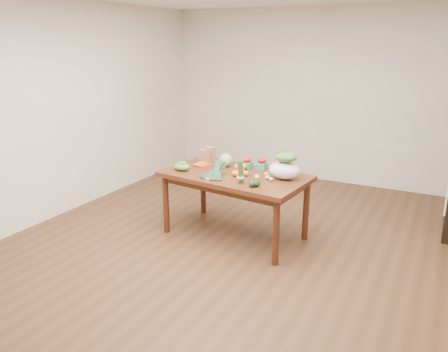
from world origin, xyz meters
The scene contains 24 objects.
floor centered at (0.00, 0.00, 0.00)m, with size 6.00×6.00×0.00m, color #53311C.
room_walls centered at (0.00, 0.00, 1.35)m, with size 5.02×6.02×2.70m.
dining_table centered at (-0.18, 0.37, 0.38)m, with size 1.60×0.89×0.75m, color #522813.
dish_towel centered at (1.96, 1.40, 0.55)m, with size 0.02×0.28×0.45m, color white.
paper_bag centered at (-0.76, 0.75, 0.83)m, with size 0.23×0.20×0.17m, color brown, non-canonical shape.
cabbage centered at (-0.41, 0.59, 0.83)m, with size 0.16×0.16×0.16m, color #82B065.
strawberry_basket_a centered at (-0.17, 0.65, 0.80)m, with size 0.12×0.12×0.11m, color red, non-canonical shape.
strawberry_basket_b centered at (0.00, 0.71, 0.80)m, with size 0.11×0.11×0.10m, color red, non-canonical shape.
orange_a centered at (-0.23, 0.53, 0.79)m, with size 0.07×0.07×0.07m, color orange.
orange_b centered at (-0.17, 0.55, 0.79)m, with size 0.08×0.08×0.08m, color orange.
orange_c centered at (-0.13, 0.42, 0.79)m, with size 0.07×0.07×0.07m, color #FF640F.
mandarin_cluster centered at (-0.10, 0.33, 0.80)m, with size 0.18×0.18×0.10m, color orange, non-canonical shape.
carrots centered at (-0.66, 0.51, 0.76)m, with size 0.22×0.22×0.03m, color #FF5B15, non-canonical shape.
snap_pea_bag centered at (-0.79, 0.22, 0.79)m, with size 0.20×0.15×0.09m, color green.
kale_bunch centered at (-0.33, 0.13, 0.83)m, with size 0.32×0.40×0.16m, color black, non-canonical shape.
asparagus_bundle centered at (0.02, 0.10, 0.88)m, with size 0.08×0.08×0.25m, color #456E32, non-canonical shape.
potato_a centered at (0.10, 0.34, 0.77)m, with size 0.05×0.05×0.04m, color tan.
potato_b centered at (0.12, 0.29, 0.77)m, with size 0.05×0.05×0.04m, color tan.
potato_c centered at (0.22, 0.34, 0.77)m, with size 0.06×0.05×0.05m, color tan.
potato_d centered at (0.17, 0.46, 0.77)m, with size 0.05×0.05×0.05m, color tan.
potato_e centered at (0.28, 0.31, 0.77)m, with size 0.05×0.04×0.04m, color #D5B37A.
avocado_a centered at (0.17, 0.05, 0.79)m, with size 0.07×0.11×0.07m, color black.
avocado_b centered at (0.21, 0.08, 0.79)m, with size 0.07×0.11×0.07m, color black.
salad_bag centered at (0.37, 0.46, 0.88)m, with size 0.34×0.26×0.26m, color white, non-canonical shape.
Camera 1 is at (1.88, -3.83, 2.16)m, focal length 35.00 mm.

